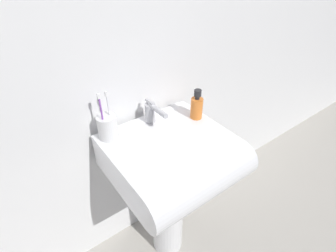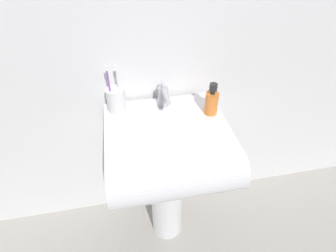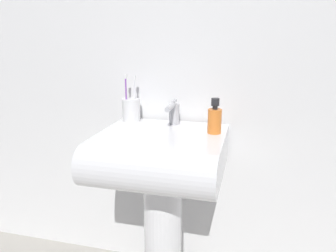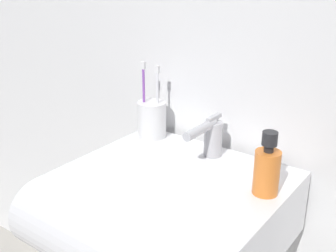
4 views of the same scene
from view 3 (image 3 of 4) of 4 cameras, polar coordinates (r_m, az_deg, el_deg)
The scene contains 6 objects.
wall_back at distance 1.49m, azimuth 1.62°, elevation 17.91°, with size 5.00×0.05×2.40m, color white.
sink_pedestal at distance 1.50m, azimuth -0.89°, elevation -18.34°, with size 0.16×0.16×0.61m, color white.
sink_basin at distance 1.27m, azimuth -1.64°, elevation -5.28°, with size 0.49×0.48×0.16m.
faucet at distance 1.40m, azimuth 0.95°, elevation 2.45°, with size 0.05×0.15×0.11m.
toothbrush_cup at distance 1.48m, azimuth -6.43°, elevation 2.87°, with size 0.08×0.08×0.21m.
soap_bottle at distance 1.30m, azimuth 8.12°, elevation 1.17°, with size 0.05×0.05×0.14m.
Camera 3 is at (0.33, -1.20, 1.13)m, focal length 35.00 mm.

